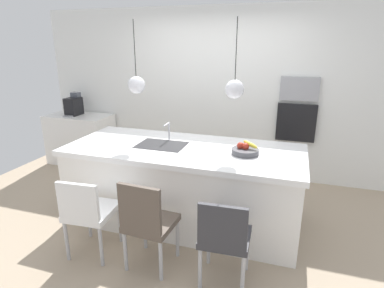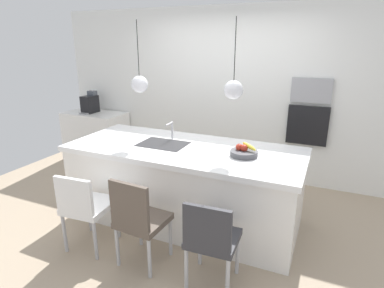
{
  "view_description": "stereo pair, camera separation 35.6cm",
  "coord_description": "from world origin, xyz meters",
  "px_view_note": "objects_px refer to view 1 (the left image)",
  "views": [
    {
      "loc": [
        1.16,
        -3.24,
        2.07
      ],
      "look_at": [
        0.1,
        0.0,
        0.97
      ],
      "focal_mm": 29.64,
      "sensor_mm": 36.0,
      "label": 1
    },
    {
      "loc": [
        1.49,
        -3.12,
        2.07
      ],
      "look_at": [
        0.1,
        0.0,
        0.97
      ],
      "focal_mm": 29.64,
      "sensor_mm": 36.0,
      "label": 2
    }
  ],
  "objects_px": {
    "chair_near": "(89,211)",
    "chair_middle": "(147,221)",
    "fruit_bowl": "(245,150)",
    "coffee_machine": "(74,106)",
    "chair_far": "(224,236)",
    "oven": "(296,122)",
    "microwave": "(300,89)"
  },
  "relations": [
    {
      "from": "microwave",
      "to": "chair_far",
      "type": "bearing_deg",
      "value": -101.59
    },
    {
      "from": "chair_near",
      "to": "fruit_bowl",
      "type": "bearing_deg",
      "value": 34.02
    },
    {
      "from": "fruit_bowl",
      "to": "microwave",
      "type": "distance_m",
      "value": 1.74
    },
    {
      "from": "chair_far",
      "to": "fruit_bowl",
      "type": "bearing_deg",
      "value": 89.4
    },
    {
      "from": "coffee_machine",
      "to": "chair_far",
      "type": "relative_size",
      "value": 0.45
    },
    {
      "from": "oven",
      "to": "chair_middle",
      "type": "distance_m",
      "value": 2.84
    },
    {
      "from": "microwave",
      "to": "oven",
      "type": "bearing_deg",
      "value": 0.0
    },
    {
      "from": "oven",
      "to": "chair_far",
      "type": "relative_size",
      "value": 0.66
    },
    {
      "from": "chair_near",
      "to": "chair_middle",
      "type": "bearing_deg",
      "value": -0.49
    },
    {
      "from": "coffee_machine",
      "to": "chair_far",
      "type": "bearing_deg",
      "value": -34.94
    },
    {
      "from": "microwave",
      "to": "chair_far",
      "type": "xyz_separation_m",
      "value": [
        -0.52,
        -2.51,
        -0.95
      ]
    },
    {
      "from": "oven",
      "to": "chair_far",
      "type": "xyz_separation_m",
      "value": [
        -0.52,
        -2.51,
        -0.45
      ]
    },
    {
      "from": "chair_far",
      "to": "chair_near",
      "type": "bearing_deg",
      "value": -179.87
    },
    {
      "from": "microwave",
      "to": "coffee_machine",
      "type": "bearing_deg",
      "value": -175.4
    },
    {
      "from": "coffee_machine",
      "to": "chair_near",
      "type": "height_order",
      "value": "coffee_machine"
    },
    {
      "from": "coffee_machine",
      "to": "chair_near",
      "type": "relative_size",
      "value": 0.45
    },
    {
      "from": "microwave",
      "to": "fruit_bowl",
      "type": "bearing_deg",
      "value": -107.62
    },
    {
      "from": "fruit_bowl",
      "to": "oven",
      "type": "bearing_deg",
      "value": 72.38
    },
    {
      "from": "coffee_machine",
      "to": "oven",
      "type": "distance_m",
      "value": 3.7
    },
    {
      "from": "coffee_machine",
      "to": "microwave",
      "type": "relative_size",
      "value": 0.7
    },
    {
      "from": "chair_near",
      "to": "chair_far",
      "type": "distance_m",
      "value": 1.36
    },
    {
      "from": "fruit_bowl",
      "to": "oven",
      "type": "relative_size",
      "value": 0.52
    },
    {
      "from": "coffee_machine",
      "to": "chair_near",
      "type": "distance_m",
      "value": 2.92
    },
    {
      "from": "microwave",
      "to": "oven",
      "type": "xyz_separation_m",
      "value": [
        0.0,
        0.0,
        -0.5
      ]
    },
    {
      "from": "fruit_bowl",
      "to": "coffee_machine",
      "type": "bearing_deg",
      "value": 157.84
    },
    {
      "from": "chair_near",
      "to": "chair_middle",
      "type": "xyz_separation_m",
      "value": [
        0.64,
        -0.01,
        0.01
      ]
    },
    {
      "from": "microwave",
      "to": "oven",
      "type": "relative_size",
      "value": 0.96
    },
    {
      "from": "oven",
      "to": "chair_near",
      "type": "bearing_deg",
      "value": -126.67
    },
    {
      "from": "fruit_bowl",
      "to": "coffee_machine",
      "type": "relative_size",
      "value": 0.76
    },
    {
      "from": "fruit_bowl",
      "to": "chair_middle",
      "type": "xyz_separation_m",
      "value": [
        -0.73,
        -0.93,
        -0.46
      ]
    },
    {
      "from": "fruit_bowl",
      "to": "chair_far",
      "type": "height_order",
      "value": "fruit_bowl"
    },
    {
      "from": "chair_middle",
      "to": "oven",
      "type": "bearing_deg",
      "value": 63.92
    }
  ]
}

